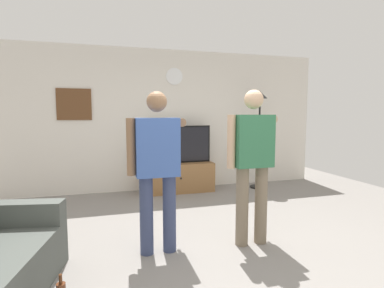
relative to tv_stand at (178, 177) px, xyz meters
The scene contains 9 objects.
ground_plane 2.62m from the tv_stand, 93.93° to the right, with size 8.40×8.40×0.00m, color gray.
back_wall 1.14m from the tv_stand, 117.06° to the left, with size 6.40×0.10×2.70m, color silver.
tv_stand is the anchor object (origin of this frame).
television 0.63m from the tv_stand, 90.00° to the left, with size 1.27×0.07×0.70m.
wall_clock 1.94m from the tv_stand, 90.00° to the left, with size 0.32×0.32×0.03m, color white.
framed_picture 2.30m from the tv_stand, behind, with size 0.59×0.04×0.56m, color brown.
floor_lamp 1.96m from the tv_stand, ahead, with size 0.32×0.32×1.92m.
person_standing_nearer_lamp 2.59m from the tv_stand, 108.17° to the right, with size 0.62×0.78×1.70m.
person_standing_nearer_couch 2.56m from the tv_stand, 83.59° to the right, with size 0.61×0.78×1.73m.
Camera 1 is at (-1.09, -2.81, 1.47)m, focal length 27.87 mm.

